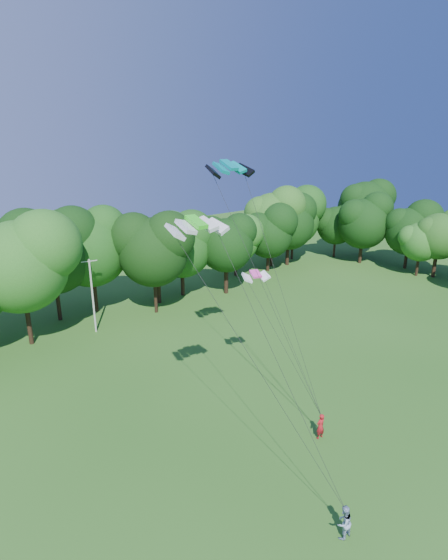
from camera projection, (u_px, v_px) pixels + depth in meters
ground at (406, 548)px, 21.07m from camera, size 160.00×160.00×0.00m
utility_pole at (93, 295)px, 43.24m from camera, size 1.51×0.38×7.65m
kite_flyer_left at (320, 426)px, 28.52m from camera, size 0.70×0.49×1.82m
kite_flyer_right at (344, 522)px, 21.40m from camera, size 0.92×0.73×1.86m
kite_teal at (229, 165)px, 28.39m from camera, size 3.24×1.66×0.68m
kite_green at (196, 222)px, 22.05m from camera, size 3.20×1.65×0.55m
kite_pink at (256, 274)px, 30.49m from camera, size 2.12×1.55×0.39m
tree_back_center at (153, 247)px, 47.01m from camera, size 8.31×8.31×12.09m
tree_back_east at (273, 214)px, 64.44m from camera, size 8.76×8.76×12.74m
tree_flank_east at (440, 233)px, 59.78m from camera, size 7.04×7.04×10.23m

